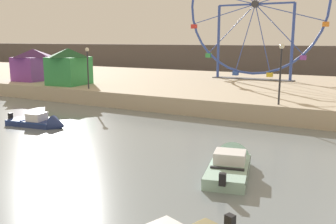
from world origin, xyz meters
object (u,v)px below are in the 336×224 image
Objects in this scene: promenade_lamp_far at (281,65)px; carnival_booth_purple_stall at (34,64)px; motorboat_seafoam at (231,163)px; ferris_wheel_blue_frame at (255,6)px; carnival_booth_green_kiosk at (69,66)px; motorboat_navy_blue at (42,123)px; promenade_lamp_near at (88,61)px.

carnival_booth_purple_stall is at bearing 173.64° from promenade_lamp_far.
motorboat_seafoam is 0.31× the size of ferris_wheel_blue_frame.
promenade_lamp_far is (5.69, -14.11, -4.80)m from ferris_wheel_blue_frame.
motorboat_seafoam is at bearing -34.61° from carnival_booth_green_kiosk.
ferris_wheel_blue_frame is at bearing 28.53° from carnival_booth_purple_stall.
carnival_booth_purple_stall is (-19.08, -11.35, -5.67)m from ferris_wheel_blue_frame.
motorboat_navy_blue is 12.01m from carnival_booth_green_kiosk.
ferris_wheel_blue_frame is 3.82× the size of promenade_lamp_far.
ferris_wheel_blue_frame is at bearing 65.25° from motorboat_navy_blue.
carnival_booth_green_kiosk is at bearing 117.06° from motorboat_navy_blue.
carnival_booth_green_kiosk is (-13.46, -12.38, -5.59)m from ferris_wheel_blue_frame.
carnival_booth_green_kiosk reaches higher than motorboat_seafoam.
motorboat_seafoam is 22.60m from carnival_booth_green_kiosk.
promenade_lamp_far is at bearing -0.99° from promenade_lamp_near.
carnival_booth_green_kiosk is at bearing 174.84° from promenade_lamp_far.
carnival_booth_purple_stall is at bearing 164.68° from promenade_lamp_near.
carnival_booth_purple_stall is 9.44m from promenade_lamp_near.
carnival_booth_green_kiosk is 3.80m from promenade_lamp_near.
promenade_lamp_near reaches higher than carnival_booth_purple_stall.
motorboat_seafoam is 1.34× the size of promenade_lamp_near.
carnival_booth_green_kiosk is at bearing 46.78° from motorboat_seafoam.
ferris_wheel_blue_frame is 4.27× the size of promenade_lamp_near.
promenade_lamp_far reaches higher than carnival_booth_purple_stall.
carnival_booth_green_kiosk reaches higher than motorboat_navy_blue.
carnival_booth_green_kiosk is 19.25m from promenade_lamp_far.
carnival_booth_purple_stall is 24.94m from promenade_lamp_far.
promenade_lamp_near is at bearing -17.53° from carnival_booth_purple_stall.
carnival_booth_green_kiosk is at bearing 157.18° from promenade_lamp_near.
ferris_wheel_blue_frame reaches higher than promenade_lamp_far.
promenade_lamp_far reaches higher than motorboat_navy_blue.
motorboat_seafoam is at bearing -76.12° from ferris_wheel_blue_frame.
carnival_booth_green_kiosk reaches higher than carnival_booth_purple_stall.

